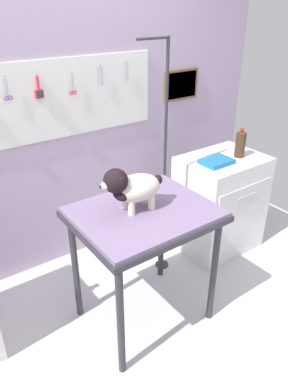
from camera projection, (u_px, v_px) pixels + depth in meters
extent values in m
cube|color=silver|center=(154.00, 353.00, 2.36)|extent=(4.40, 4.00, 0.04)
cube|color=#B6A2C2|center=(53.00, 127.00, 2.74)|extent=(4.00, 0.06, 2.30)
cube|color=white|center=(58.00, 100.00, 2.63)|extent=(1.59, 0.02, 0.56)
cylinder|color=gray|center=(4.00, 76.00, 2.35)|extent=(0.01, 0.02, 0.01)
cube|color=silver|center=(6.00, 87.00, 2.37)|extent=(0.01, 0.00, 0.11)
cube|color=silver|center=(7.00, 87.00, 2.38)|extent=(0.01, 0.00, 0.11)
torus|color=#6F449D|center=(6.00, 98.00, 2.40)|extent=(0.03, 0.01, 0.03)
torus|color=#6F449D|center=(10.00, 98.00, 2.42)|extent=(0.03, 0.01, 0.03)
cylinder|color=gray|center=(36.00, 74.00, 2.47)|extent=(0.01, 0.02, 0.01)
cylinder|color=red|center=(38.00, 83.00, 2.49)|extent=(0.02, 0.02, 0.09)
cube|color=red|center=(39.00, 94.00, 2.52)|extent=(0.06, 0.02, 0.06)
cube|color=#333338|center=(40.00, 94.00, 2.51)|extent=(0.05, 0.01, 0.05)
cylinder|color=gray|center=(71.00, 72.00, 2.60)|extent=(0.01, 0.02, 0.01)
cube|color=silver|center=(72.00, 82.00, 2.63)|extent=(0.01, 0.00, 0.11)
cube|color=silver|center=(73.00, 82.00, 2.63)|extent=(0.01, 0.00, 0.11)
torus|color=red|center=(72.00, 93.00, 2.66)|extent=(0.03, 0.01, 0.03)
torus|color=red|center=(75.00, 92.00, 2.67)|extent=(0.03, 0.01, 0.03)
cylinder|color=gray|center=(100.00, 65.00, 2.71)|extent=(0.01, 0.02, 0.01)
cube|color=silver|center=(101.00, 76.00, 2.74)|extent=(0.03, 0.01, 0.13)
cylinder|color=gray|center=(126.00, 62.00, 2.83)|extent=(0.01, 0.02, 0.01)
cube|color=silver|center=(127.00, 72.00, 2.85)|extent=(0.03, 0.01, 0.13)
cube|color=brown|center=(181.00, 85.00, 3.24)|extent=(0.37, 0.02, 0.26)
cube|color=tan|center=(181.00, 85.00, 3.24)|extent=(0.34, 0.01, 0.23)
cylinder|color=#2D2D33|center=(121.00, 322.00, 2.04)|extent=(0.04, 0.04, 0.80)
cylinder|color=#2D2D33|center=(214.00, 272.00, 2.42)|extent=(0.04, 0.04, 0.80)
cylinder|color=#2D2D33|center=(75.00, 269.00, 2.45)|extent=(0.04, 0.04, 0.80)
cylinder|color=#2D2D33|center=(161.00, 233.00, 2.82)|extent=(0.04, 0.04, 0.80)
cube|color=#2D2D33|center=(144.00, 216.00, 2.24)|extent=(0.85, 0.68, 0.03)
cube|color=slate|center=(144.00, 212.00, 2.22)|extent=(0.82, 0.66, 0.03)
cylinder|color=#2D2D33|center=(162.00, 264.00, 3.11)|extent=(0.11, 0.11, 0.01)
cylinder|color=#2D2D33|center=(165.00, 168.00, 2.69)|extent=(0.02, 0.02, 1.80)
cylinder|color=#2D2D33|center=(153.00, 38.00, 2.22)|extent=(0.24, 0.02, 0.02)
cylinder|color=beige|center=(131.00, 207.00, 2.15)|extent=(0.04, 0.04, 0.10)
cylinder|color=beige|center=(125.00, 201.00, 2.22)|extent=(0.04, 0.04, 0.10)
cylinder|color=beige|center=(151.00, 202.00, 2.21)|extent=(0.04, 0.04, 0.10)
cylinder|color=beige|center=(144.00, 196.00, 2.27)|extent=(0.04, 0.04, 0.10)
ellipsoid|color=beige|center=(137.00, 188.00, 2.17)|extent=(0.31, 0.22, 0.16)
ellipsoid|color=black|center=(122.00, 193.00, 2.13)|extent=(0.12, 0.14, 0.09)
sphere|color=black|center=(116.00, 181.00, 2.07)|extent=(0.15, 0.15, 0.15)
ellipsoid|color=beige|center=(106.00, 186.00, 2.05)|extent=(0.07, 0.06, 0.05)
sphere|color=black|center=(101.00, 187.00, 2.04)|extent=(0.02, 0.02, 0.02)
ellipsoid|color=black|center=(123.00, 183.00, 2.02)|extent=(0.05, 0.04, 0.08)
ellipsoid|color=black|center=(113.00, 175.00, 2.12)|extent=(0.05, 0.04, 0.08)
sphere|color=black|center=(157.00, 180.00, 2.22)|extent=(0.06, 0.06, 0.06)
cube|color=silver|center=(219.00, 203.00, 3.18)|extent=(0.68, 0.52, 0.85)
cube|color=silver|center=(246.00, 196.00, 2.91)|extent=(0.60, 0.01, 0.17)
cylinder|color=#99999E|center=(247.00, 196.00, 2.90)|extent=(0.20, 0.02, 0.02)
cylinder|color=#432D1B|center=(240.00, 145.00, 2.96)|extent=(0.08, 0.08, 0.20)
cone|color=#432D1B|center=(242.00, 132.00, 2.91)|extent=(0.08, 0.08, 0.02)
cylinder|color=red|center=(242.00, 129.00, 2.90)|extent=(0.03, 0.03, 0.02)
cube|color=#1F6FB9|center=(217.00, 162.00, 2.87)|extent=(0.24, 0.18, 0.04)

